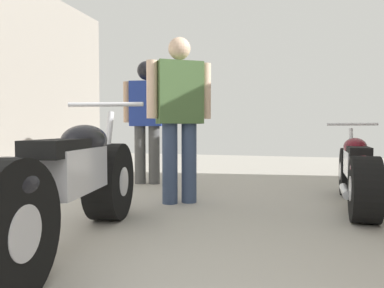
{
  "coord_description": "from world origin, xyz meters",
  "views": [
    {
      "loc": [
        0.94,
        -0.12,
        0.79
      ],
      "look_at": [
        0.03,
        3.03,
        0.65
      ],
      "focal_mm": 32.44,
      "sensor_mm": 36.0,
      "label": 1
    }
  ],
  "objects_px": {
    "motorcycle_black_naked": "(357,173)",
    "mechanic_with_helmet": "(147,111)",
    "motorcycle_maroon_cruiser": "(69,187)",
    "mechanic_in_blue": "(179,110)"
  },
  "relations": [
    {
      "from": "motorcycle_maroon_cruiser",
      "to": "mechanic_with_helmet",
      "type": "relative_size",
      "value": 1.24
    },
    {
      "from": "motorcycle_maroon_cruiser",
      "to": "motorcycle_black_naked",
      "type": "xyz_separation_m",
      "value": [
        2.02,
        1.88,
        -0.06
      ]
    },
    {
      "from": "motorcycle_black_naked",
      "to": "mechanic_in_blue",
      "type": "xyz_separation_m",
      "value": [
        -1.79,
        -0.29,
        0.64
      ]
    },
    {
      "from": "mechanic_with_helmet",
      "to": "mechanic_in_blue",
      "type": "bearing_deg",
      "value": -52.46
    },
    {
      "from": "motorcycle_black_naked",
      "to": "mechanic_in_blue",
      "type": "distance_m",
      "value": 1.92
    },
    {
      "from": "motorcycle_black_naked",
      "to": "mechanic_in_blue",
      "type": "bearing_deg",
      "value": -170.76
    },
    {
      "from": "motorcycle_black_naked",
      "to": "mechanic_with_helmet",
      "type": "relative_size",
      "value": 1.05
    },
    {
      "from": "mechanic_in_blue",
      "to": "mechanic_with_helmet",
      "type": "xyz_separation_m",
      "value": [
        -0.86,
        1.12,
        0.06
      ]
    },
    {
      "from": "mechanic_with_helmet",
      "to": "motorcycle_black_naked",
      "type": "bearing_deg",
      "value": -17.43
    },
    {
      "from": "motorcycle_black_naked",
      "to": "mechanic_with_helmet",
      "type": "height_order",
      "value": "mechanic_with_helmet"
    }
  ]
}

